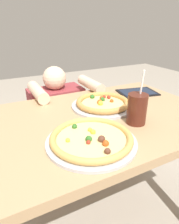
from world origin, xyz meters
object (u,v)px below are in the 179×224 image
pizza_near (91,139)px  pizza_far (103,103)px  tablet (137,92)px  drink_cup_colored (137,109)px  diner_seated (58,127)px

pizza_near → pizza_far: (0.22, 0.29, 0.00)m
pizza_near → tablet: size_ratio=1.28×
pizza_far → pizza_near: bearing=-127.6°
pizza_far → drink_cup_colored: (0.04, -0.23, 0.05)m
tablet → diner_seated: (-0.41, 0.44, -0.37)m
drink_cup_colored → pizza_far: bearing=99.0°
drink_cup_colored → diner_seated: 0.89m
pizza_near → tablet: (0.54, 0.38, -0.01)m
pizza_near → pizza_far: same height
pizza_near → drink_cup_colored: (0.26, 0.05, 0.05)m
drink_cup_colored → tablet: (0.28, 0.33, -0.07)m
pizza_near → drink_cup_colored: 0.27m
pizza_near → pizza_far: 0.36m
pizza_far → drink_cup_colored: size_ratio=1.38×
pizza_far → diner_seated: diner_seated is taller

